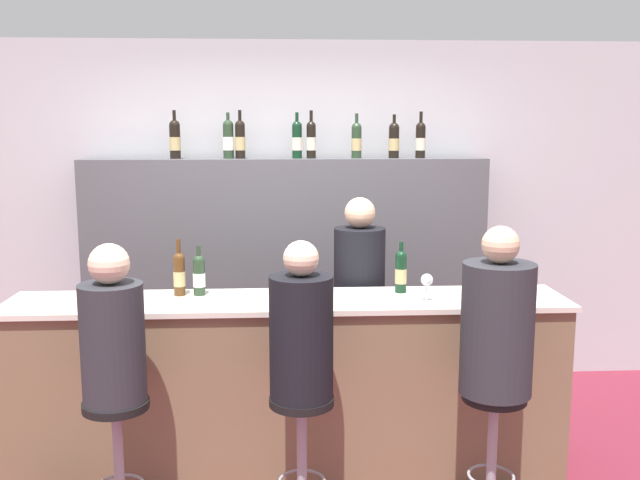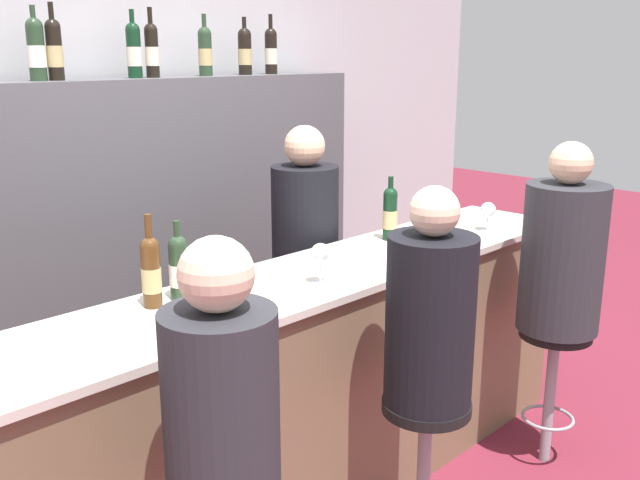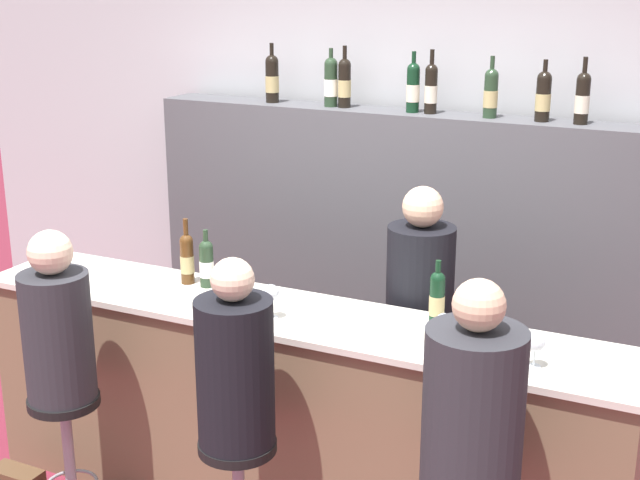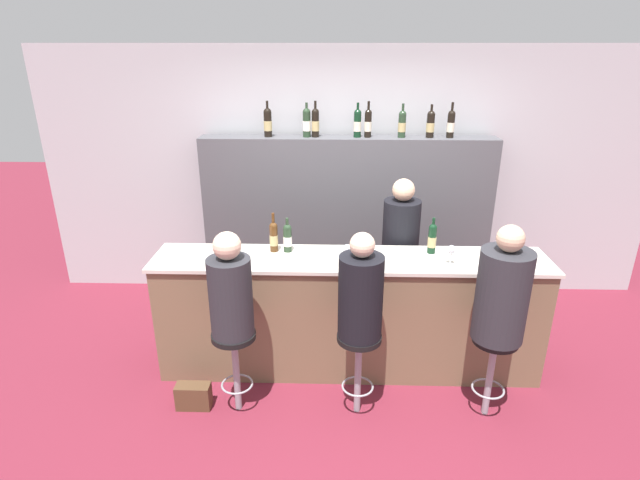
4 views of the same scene
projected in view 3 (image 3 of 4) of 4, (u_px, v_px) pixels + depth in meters
The scene contains 23 objects.
wall_back at pixel (409, 180), 5.25m from camera, with size 6.40×0.05×2.60m.
bar_counter at pixel (289, 413), 4.14m from camera, with size 3.13×0.54×1.02m.
back_bar_cabinet at pixel (394, 260), 5.18m from camera, with size 2.94×0.28×1.74m.
wine_bottle_counter_0 at pixel (187, 258), 4.32m from camera, with size 0.07×0.07×0.33m.
wine_bottle_counter_1 at pixel (207, 263), 4.28m from camera, with size 0.07×0.07×0.28m.
wine_bottle_counter_2 at pixel (437, 298), 3.79m from camera, with size 0.07×0.07×0.30m.
wine_bottle_backbar_0 at pixel (272, 78), 5.21m from camera, with size 0.08×0.08×0.34m.
wine_bottle_backbar_1 at pixel (331, 82), 5.05m from camera, with size 0.08×0.08×0.33m.
wine_bottle_backbar_2 at pixel (345, 82), 5.02m from camera, with size 0.07×0.07×0.35m.
wine_bottle_backbar_3 at pixel (413, 87), 4.85m from camera, with size 0.07×0.07×0.33m.
wine_bottle_backbar_4 at pixel (431, 88), 4.81m from camera, with size 0.07×0.07×0.34m.
wine_bottle_backbar_5 at pixel (491, 93), 4.67m from camera, with size 0.08×0.08×0.32m.
wine_bottle_backbar_6 at pixel (543, 96), 4.56m from camera, with size 0.08×0.08×0.32m.
wine_bottle_backbar_7 at pixel (582, 98), 4.47m from camera, with size 0.07×0.07×0.34m.
wine_glass_0 at pixel (271, 294), 3.89m from camera, with size 0.07×0.07×0.16m.
wine_glass_1 at pixel (444, 323), 3.56m from camera, with size 0.07×0.07×0.16m.
wine_glass_2 at pixel (535, 343), 3.41m from camera, with size 0.08×0.08×0.14m.
bar_stool_left at pixel (66, 428), 4.02m from camera, with size 0.32×0.32×0.66m.
guest_seated_left at pixel (57, 327), 3.88m from camera, with size 0.31×0.31×0.77m.
bar_stool_middle at pixel (238, 475), 3.64m from camera, with size 0.32×0.32×0.66m.
guest_seated_middle at pixel (235, 365), 3.50m from camera, with size 0.31×0.31×0.78m.
guest_seated_right at pixel (473, 410), 3.09m from camera, with size 0.36×0.36×0.84m.
bartender at pixel (418, 353), 4.31m from camera, with size 0.32×0.32×1.54m.
Camera 3 is at (1.75, -3.04, 2.49)m, focal length 50.00 mm.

